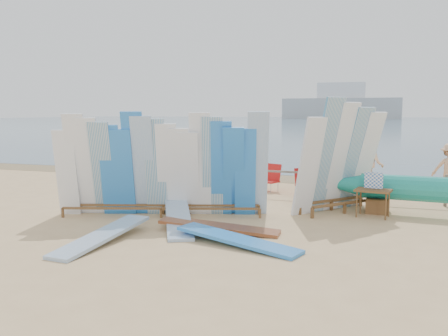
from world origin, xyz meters
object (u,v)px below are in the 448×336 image
(flat_board_a, at_px, (179,227))
(beachgoer_2, at_px, (145,159))
(flat_board_b, at_px, (102,243))
(beach_chair_right, at_px, (305,188))
(flat_board_c, at_px, (219,232))
(beachgoer_7, at_px, (345,161))
(vendor_table, at_px, (373,202))
(flat_board_d, at_px, (238,246))
(beachgoer_extra_1, at_px, (124,154))
(beach_chair_left, at_px, (270,183))
(main_surfboard_rack, at_px, (162,170))
(beachgoer_5, at_px, (332,165))
(beachgoer_8, at_px, (372,163))
(side_surfboard_rack, at_px, (339,161))
(stroller, at_px, (323,184))
(beachgoer_3, at_px, (207,161))
(beachgoer_1, at_px, (198,158))
(beachgoer_11, at_px, (202,153))

(flat_board_a, bearing_deg, beachgoer_2, 97.42)
(flat_board_b, distance_m, beachgoer_2, 8.46)
(flat_board_b, relative_size, beach_chair_right, 3.15)
(flat_board_c, xyz_separation_m, beachgoer_7, (2.09, 8.02, 0.87))
(flat_board_a, bearing_deg, beachgoer_7, 41.74)
(vendor_table, relative_size, flat_board_c, 0.42)
(flat_board_d, xyz_separation_m, beachgoer_extra_1, (-8.05, 9.33, 0.84))
(flat_board_d, height_order, beach_chair_left, beach_chair_left)
(vendor_table, distance_m, flat_board_a, 4.95)
(main_surfboard_rack, relative_size, flat_board_a, 1.97)
(beachgoer_5, bearing_deg, beach_chair_left, -29.77)
(beach_chair_left, bearing_deg, beachgoer_8, 43.39)
(beachgoer_extra_1, bearing_deg, side_surfboard_rack, -45.21)
(stroller, distance_m, beachgoer_extra_1, 9.51)
(main_surfboard_rack, relative_size, beachgoer_extra_1, 3.18)
(beachgoer_3, distance_m, beachgoer_extra_1, 4.89)
(vendor_table, bearing_deg, beachgoer_1, 154.35)
(flat_board_c, distance_m, beachgoer_7, 8.33)
(vendor_table, relative_size, beach_chair_right, 1.33)
(beachgoer_2, bearing_deg, beach_chair_right, -176.79)
(beachgoer_8, bearing_deg, main_surfboard_rack, 127.98)
(main_surfboard_rack, xyz_separation_m, beachgoer_3, (-0.87, 5.55, -0.34))
(beachgoer_8, bearing_deg, beach_chair_right, 117.71)
(flat_board_d, bearing_deg, beachgoer_2, 55.78)
(vendor_table, distance_m, beachgoer_5, 4.84)
(beachgoer_3, distance_m, beachgoer_11, 2.91)
(beachgoer_7, distance_m, beachgoer_8, 1.48)
(flat_board_c, height_order, beachgoer_8, beachgoer_8)
(beach_chair_left, height_order, beachgoer_8, beachgoer_8)
(beach_chair_left, bearing_deg, beach_chair_right, 4.97)
(beach_chair_right, relative_size, beachgoer_5, 0.54)
(flat_board_d, bearing_deg, beachgoer_11, 41.34)
(side_surfboard_rack, relative_size, beach_chair_left, 3.32)
(vendor_table, distance_m, stroller, 3.08)
(beachgoer_8, bearing_deg, beachgoer_11, 60.06)
(side_surfboard_rack, height_order, beachgoer_5, side_surfboard_rack)
(stroller, relative_size, beachgoer_1, 0.57)
(beachgoer_7, bearing_deg, beachgoer_3, -163.24)
(flat_board_a, bearing_deg, beachgoer_3, 78.51)
(main_surfboard_rack, xyz_separation_m, beachgoer_extra_1, (-5.43, 7.34, -0.36))
(beachgoer_3, bearing_deg, vendor_table, -88.17)
(vendor_table, distance_m, flat_board_c, 4.17)
(beach_chair_left, bearing_deg, beachgoer_5, 61.75)
(side_surfboard_rack, xyz_separation_m, flat_board_b, (-4.28, -4.61, -1.37))
(flat_board_a, xyz_separation_m, beachgoer_2, (-4.07, 6.05, 0.88))
(beachgoer_extra_1, bearing_deg, beachgoer_5, -23.34)
(main_surfboard_rack, xyz_separation_m, vendor_table, (5.11, 1.59, -0.82))
(beachgoer_7, distance_m, beachgoer_11, 6.22)
(flat_board_c, relative_size, beachgoer_8, 1.43)
(main_surfboard_rack, relative_size, beachgoer_11, 3.03)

